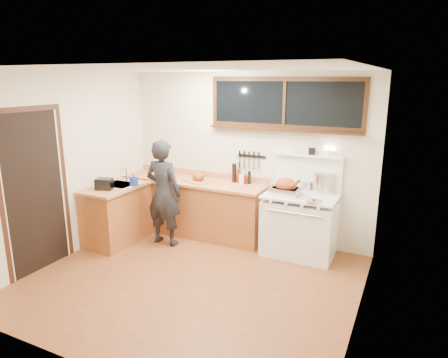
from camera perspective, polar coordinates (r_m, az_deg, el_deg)
The scene contains 20 objects.
ground_plane at distance 5.25m, azimuth -4.69°, elevation -14.40°, with size 4.00×3.50×0.02m, color brown.
room_shell at distance 4.69m, azimuth -5.10°, elevation 3.69°, with size 4.10×3.60×2.65m.
counter_back at distance 6.60m, azimuth -4.38°, elevation -3.91°, with size 2.44×0.64×1.00m.
counter_left at distance 6.47m, azimuth -15.04°, elevation -4.78°, with size 0.64×1.09×0.90m.
sink_unit at distance 6.39m, azimuth -14.69°, elevation -1.26°, with size 0.50×0.45×0.37m.
vintage_stove at distance 5.90m, azimuth 10.81°, elevation -6.23°, with size 1.02×0.74×1.57m.
back_window at distance 5.96m, azimuth 8.56°, elevation 9.85°, with size 2.32×0.13×0.77m.
left_doorway at distance 5.72m, azimuth -25.35°, elevation -1.53°, with size 0.02×1.04×2.17m.
knife_strip at distance 6.24m, azimuth 3.81°, elevation 3.19°, with size 0.46×0.03×0.28m.
man at distance 6.11m, azimuth -8.63°, elevation -1.97°, with size 0.60×0.40×1.63m.
soap_bottle at distance 6.23m, azimuth -12.77°, elevation -0.09°, with size 0.10×0.10×0.20m.
toaster at distance 6.16m, azimuth -16.73°, elevation -0.69°, with size 0.28×0.24×0.17m.
cutting_board at distance 6.37m, azimuth -3.70°, elevation 0.12°, with size 0.50×0.44×0.14m.
roast_turkey at distance 5.71m, azimuth 8.83°, elevation -1.20°, with size 0.44×0.32×0.24m.
stockpot at distance 5.93m, azimuth 14.10°, elevation -0.42°, with size 0.38×0.38×0.29m.
saucepan at distance 6.02m, azimuth 11.74°, elevation -0.88°, with size 0.18×0.30×0.13m.
pot_lid at distance 5.45m, azimuth 12.66°, elevation -3.09°, with size 0.27×0.27×0.04m.
coffee_tin at distance 6.22m, azimuth 2.74°, elevation -0.04°, with size 0.11×0.09×0.14m.
pitcher at distance 6.19m, azimuth 2.51°, elevation -0.07°, with size 0.09×0.09×0.15m.
bottle_cluster at distance 6.27m, azimuth 2.18°, elevation 0.56°, with size 0.32×0.07×0.30m.
Camera 1 is at (2.38, -3.95, 2.50)m, focal length 32.00 mm.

